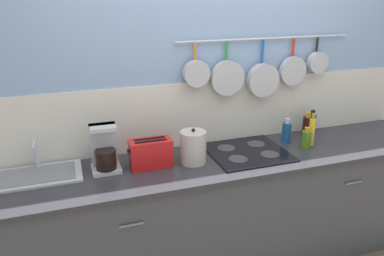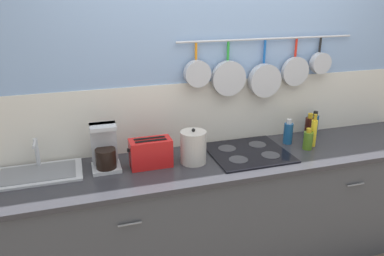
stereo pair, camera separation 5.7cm
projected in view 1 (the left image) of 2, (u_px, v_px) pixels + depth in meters
The scene contains 13 objects.
wall_back at pixel (218, 92), 2.82m from camera, with size 7.20×0.15×2.60m.
cabinet_base at pixel (233, 213), 2.80m from camera, with size 3.20×0.60×0.85m.
countertop at pixel (235, 159), 2.64m from camera, with size 3.24×0.62×0.03m.
sink_basin at pixel (37, 174), 2.36m from camera, with size 0.54×0.32×0.20m.
coffee_maker at pixel (105, 151), 2.42m from camera, with size 0.18×0.18×0.30m.
toaster at pixel (151, 153), 2.47m from camera, with size 0.29×0.13×0.19m.
kettle at pixel (193, 147), 2.52m from camera, with size 0.18×0.18×0.25m.
cooktop at pixel (248, 152), 2.71m from camera, with size 0.55×0.51×0.01m.
bottle_olive_oil at pixel (286, 132), 2.87m from camera, with size 0.07×0.07×0.19m.
bottle_sesame_oil at pixel (306, 139), 2.77m from camera, with size 0.07×0.07×0.16m.
bottle_hot_sauce at pixel (312, 131), 2.81m from camera, with size 0.05×0.05×0.25m.
bottle_dish_soap at pixel (307, 126), 2.98m from camera, with size 0.07×0.07×0.20m.
bottle_vinegar at pixel (312, 123), 3.05m from camera, with size 0.06×0.06×0.20m.
Camera 1 is at (-1.06, -2.18, 1.99)m, focal length 35.00 mm.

